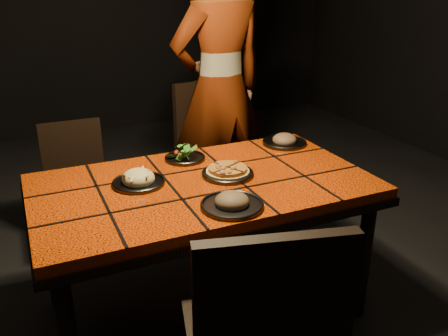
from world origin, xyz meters
name	(u,v)px	position (x,y,z in m)	size (l,w,h in m)	color
room_shell	(200,19)	(0.00, 0.00, 1.50)	(6.04, 7.04, 3.08)	black
dining_table	(203,196)	(0.00, 0.00, 0.67)	(1.62, 0.92, 0.75)	#E04107
chair_far_left	(77,180)	(-0.49, 0.92, 0.48)	(0.38, 0.38, 0.84)	black
chair_far_right	(210,141)	(0.47, 1.05, 0.56)	(0.54, 0.54, 0.98)	black
diner	(220,89)	(0.50, 0.93, 0.96)	(0.70, 0.46, 1.93)	brown
plate_pizza	(228,172)	(0.14, 0.02, 0.77)	(0.29, 0.29, 0.04)	#36363B
plate_pasta	(138,180)	(-0.29, 0.09, 0.77)	(0.25, 0.25, 0.08)	#36363B
plate_salad	(185,155)	(0.02, 0.31, 0.78)	(0.22, 0.22, 0.07)	#36363B
plate_mushroom_a	(232,202)	(0.01, -0.31, 0.77)	(0.27, 0.27, 0.09)	#36363B
plate_mushroom_b	(284,140)	(0.64, 0.31, 0.77)	(0.26, 0.26, 0.08)	#36363B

